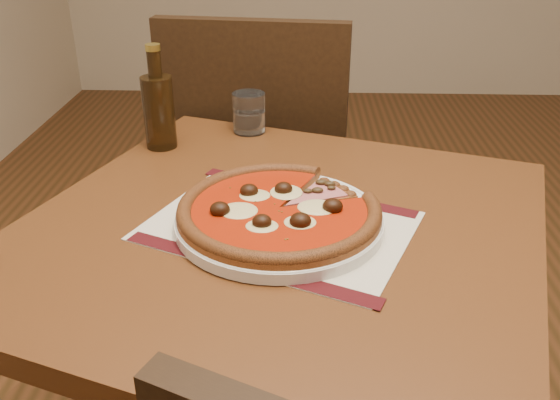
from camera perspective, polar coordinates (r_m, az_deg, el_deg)
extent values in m
cube|color=brown|center=(0.96, -0.04, -3.19)|extent=(1.02, 1.02, 0.04)
cylinder|color=brown|center=(1.56, -7.44, -6.60)|extent=(0.05, 0.05, 0.71)
cylinder|color=brown|center=(1.42, 19.01, -12.01)|extent=(0.05, 0.05, 0.71)
cube|color=black|center=(1.74, -1.18, 1.78)|extent=(0.51, 0.51, 0.04)
cylinder|color=black|center=(2.01, 5.39, -2.54)|extent=(0.04, 0.04, 0.45)
cylinder|color=black|center=(2.06, -5.55, -1.70)|extent=(0.04, 0.04, 0.45)
cylinder|color=black|center=(1.68, 4.42, -9.15)|extent=(0.04, 0.04, 0.45)
cylinder|color=black|center=(1.74, -8.67, -7.88)|extent=(0.04, 0.04, 0.45)
cube|color=black|center=(1.45, -2.71, 7.63)|extent=(0.46, 0.10, 0.48)
cube|color=beige|center=(0.94, -0.08, -2.50)|extent=(0.48, 0.42, 0.00)
cylinder|color=white|center=(0.94, -0.08, -1.97)|extent=(0.33, 0.33, 0.02)
cylinder|color=#9B5725|center=(0.93, -0.08, -1.16)|extent=(0.32, 0.32, 0.01)
torus|color=brown|center=(0.93, -0.08, -0.83)|extent=(0.32, 0.32, 0.02)
cylinder|color=#A11907|center=(0.93, -0.08, -0.78)|extent=(0.28, 0.28, 0.00)
ellipsoid|color=beige|center=(0.97, 0.56, 0.82)|extent=(0.05, 0.05, 0.01)
ellipsoid|color=beige|center=(0.98, -3.33, 1.04)|extent=(0.05, 0.05, 0.01)
ellipsoid|color=beige|center=(0.92, -3.15, -0.79)|extent=(0.05, 0.05, 0.01)
ellipsoid|color=beige|center=(0.86, -2.19, -2.82)|extent=(0.05, 0.05, 0.01)
ellipsoid|color=beige|center=(0.89, 1.68, -1.79)|extent=(0.05, 0.05, 0.01)
ellipsoid|color=beige|center=(0.93, 4.87, -0.55)|extent=(0.05, 0.05, 0.01)
ellipsoid|color=black|center=(0.97, 0.38, 1.82)|extent=(0.03, 0.03, 0.02)
ellipsoid|color=black|center=(0.98, -3.95, 1.86)|extent=(0.03, 0.03, 0.02)
ellipsoid|color=black|center=(0.91, -3.79, -0.12)|extent=(0.03, 0.03, 0.02)
ellipsoid|color=black|center=(0.85, -2.59, -2.30)|extent=(0.03, 0.03, 0.02)
ellipsoid|color=black|center=(0.87, 1.90, -1.33)|extent=(0.03, 0.03, 0.02)
ellipsoid|color=black|center=(0.91, 5.54, -0.02)|extent=(0.03, 0.03, 0.02)
ellipsoid|color=#3A2915|center=(0.95, 3.13, 0.31)|extent=(0.02, 0.01, 0.01)
ellipsoid|color=#3A2915|center=(0.98, 4.88, 1.01)|extent=(0.02, 0.01, 0.01)
ellipsoid|color=#3A2915|center=(0.96, 2.77, 0.56)|extent=(0.02, 0.01, 0.01)
ellipsoid|color=#3A2915|center=(0.99, 4.13, 1.39)|extent=(0.02, 0.01, 0.01)
ellipsoid|color=#3A2915|center=(0.97, 2.30, 0.76)|extent=(0.02, 0.01, 0.01)
cylinder|color=white|center=(1.32, -3.01, 8.39)|extent=(0.09, 0.09, 0.09)
cylinder|color=#34200D|center=(1.24, -11.56, 8.24)|extent=(0.06, 0.06, 0.15)
cylinder|color=#34200D|center=(1.22, -11.99, 12.49)|extent=(0.03, 0.03, 0.06)
cylinder|color=olive|center=(1.21, -12.16, 14.17)|extent=(0.03, 0.03, 0.01)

